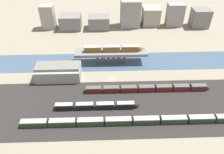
% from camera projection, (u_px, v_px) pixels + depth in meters
% --- Properties ---
extents(ground_plane, '(400.00, 400.00, 0.00)m').
position_uv_depth(ground_plane, '(112.00, 79.00, 134.45)').
color(ground_plane, gray).
extents(railbed_yard, '(280.00, 42.00, 0.01)m').
position_uv_depth(railbed_yard, '(113.00, 107.00, 115.48)').
color(railbed_yard, '#282623').
rests_on(railbed_yard, ground).
extents(river_water, '(320.00, 21.91, 0.01)m').
position_uv_depth(river_water, '(111.00, 62.00, 149.35)').
color(river_water, '#3D5166').
rests_on(river_water, ground).
extents(bridge, '(47.62, 9.55, 8.32)m').
position_uv_depth(bridge, '(111.00, 54.00, 145.37)').
color(bridge, slate).
rests_on(bridge, ground).
extents(train_on_bridge, '(39.64, 3.20, 3.90)m').
position_uv_depth(train_on_bridge, '(114.00, 49.00, 143.14)').
color(train_on_bridge, brown).
rests_on(train_on_bridge, bridge).
extents(train_yard_near, '(111.91, 3.19, 3.46)m').
position_uv_depth(train_yard_near, '(136.00, 121.00, 105.69)').
color(train_yard_near, '#23381E').
rests_on(train_yard_near, ground).
extents(train_yard_mid, '(44.68, 2.82, 3.56)m').
position_uv_depth(train_yard_mid, '(97.00, 106.00, 113.59)').
color(train_yard_mid, black).
rests_on(train_yard_mid, ground).
extents(train_yard_far, '(72.55, 3.18, 3.51)m').
position_uv_depth(train_yard_far, '(148.00, 88.00, 124.57)').
color(train_yard_far, '#5B1E19').
rests_on(train_yard_far, ground).
extents(warehouse_building, '(26.70, 13.47, 9.29)m').
position_uv_depth(warehouse_building, '(59.00, 72.00, 132.88)').
color(warehouse_building, '#9E998E').
rests_on(warehouse_building, ground).
extents(city_block_far_left, '(11.10, 9.17, 20.10)m').
position_uv_depth(city_block_far_left, '(48.00, 17.00, 185.40)').
color(city_block_far_left, gray).
rests_on(city_block_far_left, ground).
extents(city_block_left, '(17.80, 14.88, 11.98)m').
position_uv_depth(city_block_left, '(71.00, 22.00, 187.27)').
color(city_block_left, slate).
rests_on(city_block_left, ground).
extents(city_block_center, '(17.72, 13.70, 11.00)m').
position_uv_depth(city_block_center, '(99.00, 22.00, 187.76)').
color(city_block_center, slate).
rests_on(city_block_center, ground).
extents(city_block_right, '(16.57, 13.37, 23.34)m').
position_uv_depth(city_block_right, '(130.00, 13.00, 187.79)').
color(city_block_right, gray).
rests_on(city_block_right, ground).
extents(city_block_far_right, '(14.67, 14.42, 15.35)m').
position_uv_depth(city_block_far_right, '(151.00, 16.00, 193.02)').
color(city_block_far_right, gray).
rests_on(city_block_far_right, ground).
extents(city_block_tall, '(14.18, 8.74, 19.52)m').
position_uv_depth(city_block_tall, '(175.00, 15.00, 189.57)').
color(city_block_tall, gray).
rests_on(city_block_tall, ground).
extents(city_block_low, '(14.93, 12.72, 15.56)m').
position_uv_depth(city_block_low, '(200.00, 18.00, 189.51)').
color(city_block_low, slate).
rests_on(city_block_low, ground).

